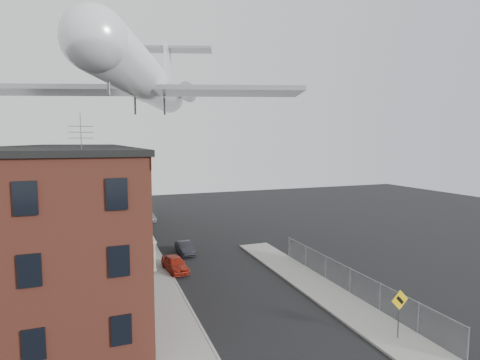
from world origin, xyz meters
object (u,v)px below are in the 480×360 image
at_px(car_near, 175,264).
at_px(car_mid, 185,248).
at_px(airplane, 148,81).
at_px(warning_sign, 399,306).
at_px(car_far, 149,216).
at_px(utility_pole, 143,209).
at_px(street_tree, 137,205).

height_order(car_near, car_mid, car_near).
xyz_separation_m(car_mid, airplane, (-2.86, 1.40, 15.65)).
bearing_deg(warning_sign, car_mid, 110.77).
height_order(warning_sign, car_far, warning_sign).
relative_size(car_near, car_far, 0.92).
height_order(utility_pole, car_mid, utility_pole).
distance_m(warning_sign, car_far, 37.28).
height_order(street_tree, car_far, street_tree).
distance_m(street_tree, car_mid, 10.46).
bearing_deg(car_far, warning_sign, -77.35).
relative_size(utility_pole, street_tree, 1.73).
bearing_deg(airplane, warning_sign, -63.86).
xyz_separation_m(utility_pole, car_far, (2.52, 17.21, -4.08)).
xyz_separation_m(car_mid, car_far, (-1.28, 16.73, 0.01)).
relative_size(street_tree, car_far, 1.28).
xyz_separation_m(street_tree, airplane, (0.61, -8.04, 12.78)).
relative_size(street_tree, car_near, 1.38).
bearing_deg(airplane, car_mid, -26.09).
bearing_deg(airplane, utility_pole, -116.51).
relative_size(warning_sign, airplane, 0.09).
distance_m(car_near, car_far, 21.23).
xyz_separation_m(car_near, car_far, (0.52, 21.23, -0.05)).
bearing_deg(car_near, warning_sign, -66.21).
height_order(utility_pole, airplane, airplane).
relative_size(warning_sign, car_mid, 0.79).
relative_size(warning_sign, car_far, 0.69).
distance_m(warning_sign, utility_pole, 22.25).
relative_size(utility_pole, car_far, 2.21).
distance_m(car_mid, airplane, 15.97).
bearing_deg(car_mid, utility_pole, -174.93).
xyz_separation_m(warning_sign, street_tree, (-10.87, 28.95, 1.57)).
bearing_deg(street_tree, car_far, 73.23).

